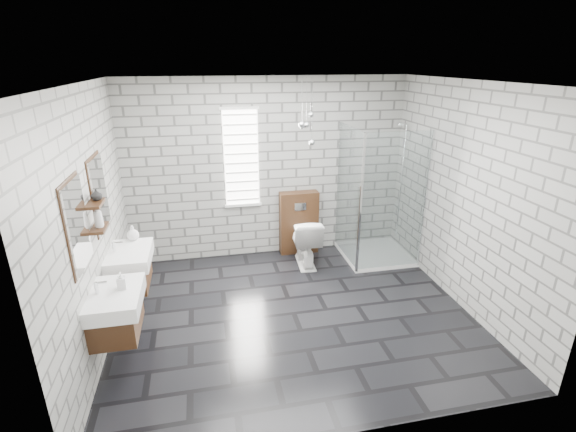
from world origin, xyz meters
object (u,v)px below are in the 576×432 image
object	(u,v)px
vanity_right	(126,258)
shower_enclosure	(374,229)
cistern_panel	(299,222)
vanity_left	(112,301)
toilet	(305,241)

from	to	relation	value
vanity_right	shower_enclosure	xyz separation A→B (m)	(3.41, 0.79, -0.25)
vanity_right	shower_enclosure	world-z (taller)	shower_enclosure
vanity_right	cistern_panel	bearing A→B (deg)	29.02
vanity_right	vanity_left	bearing A→B (deg)	-90.00
vanity_right	toilet	bearing A→B (deg)	20.52
cistern_panel	toilet	world-z (taller)	cistern_panel
cistern_panel	toilet	xyz separation A→B (m)	(0.00, -0.43, -0.13)
vanity_left	cistern_panel	size ratio (longest dim) A/B	1.57
toilet	shower_enclosure	bearing A→B (deg)	178.82
vanity_right	cistern_panel	world-z (taller)	vanity_right
vanity_right	shower_enclosure	distance (m)	3.51
vanity_left	toilet	xyz separation A→B (m)	(2.36, 1.81, -0.39)
vanity_left	shower_enclosure	xyz separation A→B (m)	(3.41, 1.72, -0.25)
vanity_left	vanity_right	size ratio (longest dim) A/B	1.00
vanity_left	vanity_right	distance (m)	0.92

